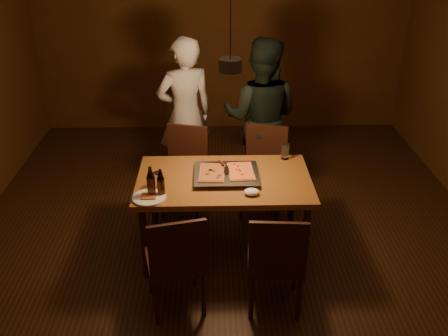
{
  "coord_description": "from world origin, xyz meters",
  "views": [
    {
      "loc": [
        -0.14,
        -3.75,
        2.8
      ],
      "look_at": [
        -0.05,
        0.02,
        0.85
      ],
      "focal_mm": 40.0,
      "sensor_mm": 36.0,
      "label": 1
    }
  ],
  "objects_px": {
    "chair_near_left": "(176,256)",
    "pizza_tray": "(226,175)",
    "chair_far_right": "(265,162)",
    "plate_slice": "(149,197)",
    "beer_bottle_b": "(161,182)",
    "diner_dark": "(261,118)",
    "chair_near_right": "(277,255)",
    "diner_white": "(185,114)",
    "chair_far_left": "(185,162)",
    "dining_table": "(224,186)",
    "pendant_lamp": "(230,64)",
    "beer_bottle_a": "(151,182)"
  },
  "relations": [
    {
      "from": "chair_near_right",
      "to": "diner_dark",
      "type": "bearing_deg",
      "value": 92.52
    },
    {
      "from": "beer_bottle_b",
      "to": "diner_white",
      "type": "relative_size",
      "value": 0.14
    },
    {
      "from": "chair_far_left",
      "to": "pendant_lamp",
      "type": "xyz_separation_m",
      "value": [
        0.42,
        -0.77,
        1.22
      ]
    },
    {
      "from": "dining_table",
      "to": "pendant_lamp",
      "type": "bearing_deg",
      "value": -26.94
    },
    {
      "from": "beer_bottle_b",
      "to": "plate_slice",
      "type": "bearing_deg",
      "value": -151.96
    },
    {
      "from": "beer_bottle_a",
      "to": "diner_dark",
      "type": "relative_size",
      "value": 0.15
    },
    {
      "from": "pizza_tray",
      "to": "pendant_lamp",
      "type": "bearing_deg",
      "value": -54.32
    },
    {
      "from": "dining_table",
      "to": "diner_white",
      "type": "relative_size",
      "value": 0.89
    },
    {
      "from": "chair_far_right",
      "to": "plate_slice",
      "type": "relative_size",
      "value": 1.89
    },
    {
      "from": "beer_bottle_b",
      "to": "pendant_lamp",
      "type": "distance_m",
      "value": 1.08
    },
    {
      "from": "chair_near_right",
      "to": "pendant_lamp",
      "type": "height_order",
      "value": "pendant_lamp"
    },
    {
      "from": "chair_far_left",
      "to": "chair_near_right",
      "type": "distance_m",
      "value": 1.72
    },
    {
      "from": "plate_slice",
      "to": "diner_white",
      "type": "distance_m",
      "value": 1.63
    },
    {
      "from": "chair_far_left",
      "to": "diner_white",
      "type": "bearing_deg",
      "value": -75.48
    },
    {
      "from": "chair_near_left",
      "to": "chair_far_left",
      "type": "bearing_deg",
      "value": 77.02
    },
    {
      "from": "beer_bottle_b",
      "to": "chair_near_left",
      "type": "bearing_deg",
      "value": -75.11
    },
    {
      "from": "chair_near_left",
      "to": "chair_near_right",
      "type": "height_order",
      "value": "same"
    },
    {
      "from": "chair_near_left",
      "to": "diner_white",
      "type": "height_order",
      "value": "diner_white"
    },
    {
      "from": "chair_far_right",
      "to": "diner_dark",
      "type": "height_order",
      "value": "diner_dark"
    },
    {
      "from": "dining_table",
      "to": "diner_dark",
      "type": "distance_m",
      "value": 1.23
    },
    {
      "from": "pizza_tray",
      "to": "pendant_lamp",
      "type": "distance_m",
      "value": 0.99
    },
    {
      "from": "dining_table",
      "to": "plate_slice",
      "type": "bearing_deg",
      "value": -152.08
    },
    {
      "from": "chair_near_left",
      "to": "pizza_tray",
      "type": "bearing_deg",
      "value": 51.16
    },
    {
      "from": "beer_bottle_b",
      "to": "plate_slice",
      "type": "xyz_separation_m",
      "value": [
        -0.1,
        -0.05,
        -0.11
      ]
    },
    {
      "from": "dining_table",
      "to": "pendant_lamp",
      "type": "xyz_separation_m",
      "value": [
        0.05,
        -0.02,
        1.08
      ]
    },
    {
      "from": "chair_far_right",
      "to": "plate_slice",
      "type": "height_order",
      "value": "chair_far_right"
    },
    {
      "from": "chair_far_left",
      "to": "chair_far_right",
      "type": "relative_size",
      "value": 0.98
    },
    {
      "from": "chair_far_left",
      "to": "chair_far_right",
      "type": "bearing_deg",
      "value": -168.21
    },
    {
      "from": "chair_far_left",
      "to": "beer_bottle_b",
      "type": "relative_size",
      "value": 2.17
    },
    {
      "from": "beer_bottle_b",
      "to": "dining_table",
      "type": "bearing_deg",
      "value": 27.9
    },
    {
      "from": "diner_white",
      "to": "pendant_lamp",
      "type": "distance_m",
      "value": 1.66
    },
    {
      "from": "chair_near_right",
      "to": "pizza_tray",
      "type": "relative_size",
      "value": 0.88
    },
    {
      "from": "chair_near_right",
      "to": "pizza_tray",
      "type": "xyz_separation_m",
      "value": [
        -0.35,
        0.82,
        0.24
      ]
    },
    {
      "from": "chair_far_right",
      "to": "pendant_lamp",
      "type": "xyz_separation_m",
      "value": [
        -0.38,
        -0.75,
        1.22
      ]
    },
    {
      "from": "beer_bottle_b",
      "to": "plate_slice",
      "type": "height_order",
      "value": "beer_bottle_b"
    },
    {
      "from": "plate_slice",
      "to": "pizza_tray",
      "type": "bearing_deg",
      "value": 28.08
    },
    {
      "from": "chair_far_left",
      "to": "beer_bottle_a",
      "type": "bearing_deg",
      "value": 91.14
    },
    {
      "from": "chair_far_right",
      "to": "plate_slice",
      "type": "bearing_deg",
      "value": 60.12
    },
    {
      "from": "chair_near_left",
      "to": "pendant_lamp",
      "type": "xyz_separation_m",
      "value": [
        0.42,
        0.78,
        1.22
      ]
    },
    {
      "from": "beer_bottle_a",
      "to": "diner_dark",
      "type": "xyz_separation_m",
      "value": [
        1.01,
        1.43,
        -0.03
      ]
    },
    {
      "from": "dining_table",
      "to": "chair_near_left",
      "type": "distance_m",
      "value": 0.89
    },
    {
      "from": "plate_slice",
      "to": "diner_white",
      "type": "xyz_separation_m",
      "value": [
        0.22,
        1.61,
        0.08
      ]
    },
    {
      "from": "chair_near_left",
      "to": "pizza_tray",
      "type": "xyz_separation_m",
      "value": [
        0.39,
        0.81,
        0.24
      ]
    },
    {
      "from": "chair_far_left",
      "to": "chair_near_right",
      "type": "xyz_separation_m",
      "value": [
        0.74,
        -1.56,
        0.0
      ]
    },
    {
      "from": "chair_near_left",
      "to": "beer_bottle_b",
      "type": "distance_m",
      "value": 0.64
    },
    {
      "from": "beer_bottle_b",
      "to": "diner_dark",
      "type": "xyz_separation_m",
      "value": [
        0.93,
        1.42,
        -0.01
      ]
    },
    {
      "from": "beer_bottle_b",
      "to": "diner_white",
      "type": "height_order",
      "value": "diner_white"
    },
    {
      "from": "chair_near_left",
      "to": "diner_white",
      "type": "bearing_deg",
      "value": 77.38
    },
    {
      "from": "diner_dark",
      "to": "pizza_tray",
      "type": "bearing_deg",
      "value": 85.82
    },
    {
      "from": "chair_near_right",
      "to": "beer_bottle_b",
      "type": "distance_m",
      "value": 1.08
    }
  ]
}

